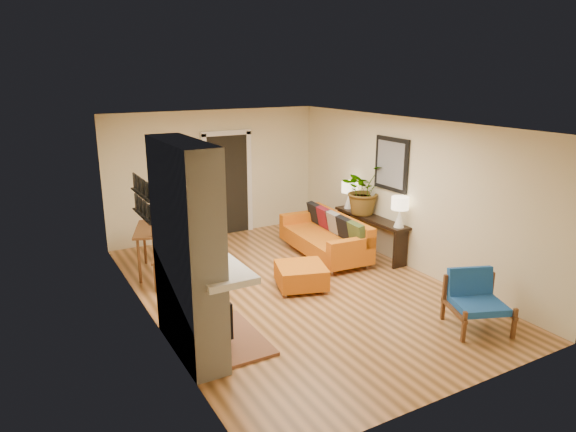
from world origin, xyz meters
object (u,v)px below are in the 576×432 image
at_px(sofa, 328,236).
at_px(houseplant, 363,189).
at_px(dining_table, 163,236).
at_px(lamp_far, 349,191).
at_px(blue_chair, 475,297).
at_px(console_table, 370,224).
at_px(ottoman, 301,275).
at_px(lamp_near, 400,208).

xyz_separation_m(sofa, houseplant, (0.72, -0.09, 0.84)).
relative_size(dining_table, lamp_far, 3.42).
xyz_separation_m(blue_chair, dining_table, (-3.09, 3.97, 0.23)).
height_order(sofa, lamp_far, lamp_far).
height_order(dining_table, console_table, dining_table).
height_order(blue_chair, dining_table, dining_table).
bearing_deg(lamp_far, console_table, -90.00).
bearing_deg(console_table, houseplant, 92.37).
bearing_deg(sofa, console_table, -24.68).
xyz_separation_m(ottoman, lamp_far, (1.96, 1.46, 0.84)).
relative_size(blue_chair, houseplant, 0.99).
height_order(console_table, lamp_far, lamp_far).
bearing_deg(ottoman, dining_table, 133.96).
xyz_separation_m(lamp_far, houseplant, (-0.01, -0.46, 0.14)).
distance_m(sofa, blue_chair, 3.31).
height_order(lamp_near, houseplant, houseplant).
relative_size(lamp_far, houseplant, 0.57).
xyz_separation_m(dining_table, houseplant, (3.64, -0.75, 0.56)).
bearing_deg(sofa, blue_chair, -87.04).
height_order(ottoman, console_table, console_table).
distance_m(lamp_near, houseplant, 1.03).
relative_size(sofa, blue_chair, 2.27).
bearing_deg(blue_chair, sofa, 92.96).
bearing_deg(ottoman, blue_chair, -57.70).
bearing_deg(ottoman, lamp_far, 36.63).
bearing_deg(console_table, sofa, 155.32).
distance_m(lamp_far, houseplant, 0.48).
height_order(sofa, lamp_near, lamp_near).
bearing_deg(blue_chair, lamp_near, 75.76).
bearing_deg(dining_table, lamp_near, -25.86).
distance_m(console_table, houseplant, 0.67).
bearing_deg(ottoman, console_table, 20.99).
relative_size(sofa, houseplant, 2.24).
height_order(blue_chair, lamp_far, lamp_far).
xyz_separation_m(blue_chair, houseplant, (0.55, 3.22, 0.79)).
xyz_separation_m(dining_table, console_table, (3.65, -0.99, -0.06)).
bearing_deg(ottoman, houseplant, 27.00).
bearing_deg(houseplant, lamp_far, 88.77).
relative_size(ottoman, lamp_far, 1.74).
relative_size(console_table, lamp_far, 3.43).
relative_size(lamp_near, houseplant, 0.57).
bearing_deg(lamp_near, blue_chair, -104.24).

